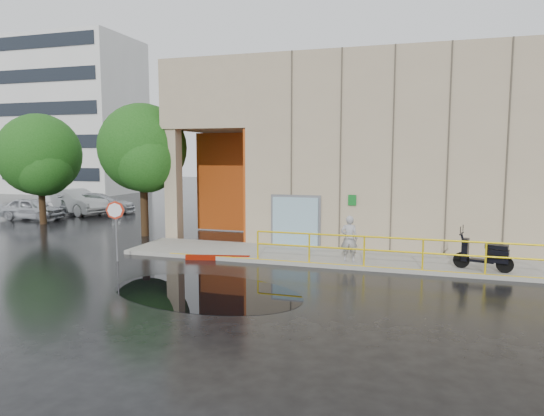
# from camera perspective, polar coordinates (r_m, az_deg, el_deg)

# --- Properties ---
(ground) EXTENTS (120.00, 120.00, 0.00)m
(ground) POSITION_cam_1_polar(r_m,az_deg,el_deg) (14.64, -3.78, -9.19)
(ground) COLOR black
(ground) RESTS_ON ground
(sidewalk) EXTENTS (20.00, 3.00, 0.15)m
(sidewalk) POSITION_cam_1_polar(r_m,az_deg,el_deg) (18.12, 13.42, -6.04)
(sidewalk) COLOR gray
(sidewalk) RESTS_ON ground
(building) EXTENTS (20.00, 10.17, 8.00)m
(building) POSITION_cam_1_polar(r_m,az_deg,el_deg) (24.16, 17.27, 6.80)
(building) COLOR tan
(building) RESTS_ON ground
(guardrail) EXTENTS (9.56, 0.06, 1.03)m
(guardrail) POSITION_cam_1_polar(r_m,az_deg,el_deg) (16.67, 14.05, -5.03)
(guardrail) COLOR #DCBC0B
(guardrail) RESTS_ON sidewalk
(distant_building) EXTENTS (12.00, 8.08, 15.00)m
(distant_building) POSITION_cam_1_polar(r_m,az_deg,el_deg) (52.87, -22.11, 9.88)
(distant_building) COLOR silver
(distant_building) RESTS_ON ground
(person) EXTENTS (0.62, 0.42, 1.63)m
(person) POSITION_cam_1_polar(r_m,az_deg,el_deg) (17.22, 9.07, -3.58)
(person) COLOR #A09FA4
(person) RESTS_ON sidewalk
(scooter) EXTENTS (1.88, 1.01, 1.42)m
(scooter) POSITION_cam_1_polar(r_m,az_deg,el_deg) (17.17, 23.71, -4.09)
(scooter) COLOR black
(scooter) RESTS_ON sidewalk
(stop_sign) EXTENTS (0.64, 0.28, 2.23)m
(stop_sign) POSITION_cam_1_polar(r_m,az_deg,el_deg) (18.46, -17.94, -0.99)
(stop_sign) COLOR slate
(stop_sign) RESTS_ON ground
(red_curb) EXTENTS (2.38, 0.68, 0.18)m
(red_curb) POSITION_cam_1_polar(r_m,az_deg,el_deg) (18.16, -6.42, -5.83)
(red_curb) COLOR #781002
(red_curb) RESTS_ON ground
(puddle) EXTENTS (6.33, 4.44, 0.01)m
(puddle) POSITION_cam_1_polar(r_m,az_deg,el_deg) (14.18, -7.81, -9.75)
(puddle) COLOR black
(puddle) RESTS_ON ground
(car_a) EXTENTS (3.92, 1.77, 1.31)m
(car_a) POSITION_cam_1_polar(r_m,az_deg,el_deg) (32.16, -26.39, -0.07)
(car_a) COLOR silver
(car_a) RESTS_ON ground
(car_b) EXTENTS (5.18, 2.98, 1.62)m
(car_b) POSITION_cam_1_polar(r_m,az_deg,el_deg) (33.88, -22.19, 0.69)
(car_b) COLOR silver
(car_b) RESTS_ON ground
(car_c) EXTENTS (5.00, 3.79, 1.35)m
(car_c) POSITION_cam_1_polar(r_m,az_deg,el_deg) (33.59, -19.74, 0.51)
(car_c) COLOR silver
(car_c) RESTS_ON ground
(tree_near) EXTENTS (4.13, 4.13, 6.27)m
(tree_near) POSITION_cam_1_polar(r_m,az_deg,el_deg) (23.53, -14.87, 6.48)
(tree_near) COLOR black
(tree_near) RESTS_ON ground
(tree_far) EXTENTS (4.47, 4.47, 6.10)m
(tree_far) POSITION_cam_1_polar(r_m,az_deg,el_deg) (29.52, -25.57, 5.34)
(tree_far) COLOR black
(tree_far) RESTS_ON ground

